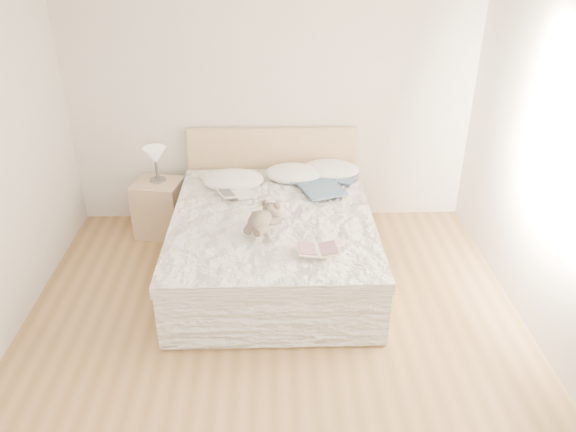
# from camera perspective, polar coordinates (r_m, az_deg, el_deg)

# --- Properties ---
(floor) EXTENTS (4.00, 4.50, 0.00)m
(floor) POSITION_cam_1_polar(r_m,az_deg,el_deg) (4.25, -1.43, -14.24)
(floor) COLOR brown
(floor) RESTS_ON ground
(wall_back) EXTENTS (4.00, 0.02, 2.70)m
(wall_back) POSITION_cam_1_polar(r_m,az_deg,el_deg) (5.59, -1.75, 12.50)
(wall_back) COLOR silver
(wall_back) RESTS_ON ground
(window) EXTENTS (0.02, 1.30, 1.10)m
(window) POSITION_cam_1_polar(r_m,az_deg,el_deg) (4.21, 26.62, 5.45)
(window) COLOR white
(window) RESTS_ON wall_right
(bed) EXTENTS (1.72, 2.14, 1.00)m
(bed) POSITION_cam_1_polar(r_m,az_deg,el_deg) (5.03, -1.56, -2.40)
(bed) COLOR tan
(bed) RESTS_ON floor
(nightstand) EXTENTS (0.51, 0.47, 0.56)m
(nightstand) POSITION_cam_1_polar(r_m,az_deg,el_deg) (5.77, -12.91, 0.84)
(nightstand) COLOR tan
(nightstand) RESTS_ON floor
(table_lamp) EXTENTS (0.23, 0.23, 0.35)m
(table_lamp) POSITION_cam_1_polar(r_m,az_deg,el_deg) (5.58, -13.34, 5.83)
(table_lamp) COLOR #4F4944
(table_lamp) RESTS_ON nightstand
(pillow_left) EXTENTS (0.58, 0.41, 0.17)m
(pillow_left) POSITION_cam_1_polar(r_m,az_deg,el_deg) (5.38, -5.58, 3.65)
(pillow_left) COLOR white
(pillow_left) RESTS_ON bed
(pillow_middle) EXTENTS (0.60, 0.46, 0.17)m
(pillow_middle) POSITION_cam_1_polar(r_m,az_deg,el_deg) (5.50, 0.57, 4.34)
(pillow_middle) COLOR white
(pillow_middle) RESTS_ON bed
(pillow_right) EXTENTS (0.63, 0.48, 0.17)m
(pillow_right) POSITION_cam_1_polar(r_m,az_deg,el_deg) (5.59, 4.29, 4.69)
(pillow_right) COLOR white
(pillow_right) RESTS_ON bed
(blouse) EXTENTS (0.73, 0.75, 0.02)m
(blouse) POSITION_cam_1_polar(r_m,az_deg,el_deg) (5.27, 3.20, 3.08)
(blouse) COLOR #324B69
(blouse) RESTS_ON bed
(photo_book) EXTENTS (0.35, 0.30, 0.02)m
(photo_book) POSITION_cam_1_polar(r_m,az_deg,el_deg) (5.12, -5.42, 2.21)
(photo_book) COLOR white
(photo_book) RESTS_ON bed
(childrens_book) EXTENTS (0.35, 0.25, 0.02)m
(childrens_book) POSITION_cam_1_polar(r_m,az_deg,el_deg) (4.26, 3.05, -3.47)
(childrens_book) COLOR beige
(childrens_book) RESTS_ON bed
(teddy_bear) EXTENTS (0.36, 0.41, 0.18)m
(teddy_bear) POSITION_cam_1_polar(r_m,az_deg,el_deg) (4.52, -2.85, -1.21)
(teddy_bear) COLOR brown
(teddy_bear) RESTS_ON bed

